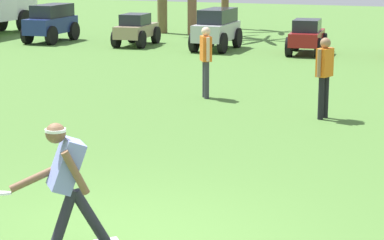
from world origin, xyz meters
TOP-DOWN VIEW (x-y plane):
  - frisbee_thrower at (-0.40, -0.51)m, footprint 0.99×0.68m
  - teammate_near_sideline at (-2.13, 8.25)m, footprint 0.35×0.45m
  - teammate_midfield at (0.71, 7.08)m, footprint 0.30×0.49m
  - parked_car_slot_a at (-11.11, 16.40)m, footprint 1.25×2.44m
  - parked_car_slot_b at (-7.77, 16.49)m, footprint 1.28×2.28m
  - parked_car_slot_c at (-4.79, 16.43)m, footprint 1.21×2.43m
  - parked_car_slot_d at (-1.76, 16.43)m, footprint 1.29×2.28m

SIDE VIEW (x-z plane):
  - parked_car_slot_b at x=-7.77m, z-range 0.01..1.11m
  - parked_car_slot_d at x=-1.76m, z-range 0.01..1.11m
  - parked_car_slot_a at x=-11.11m, z-range 0.05..1.39m
  - parked_car_slot_c at x=-4.79m, z-range 0.05..1.39m
  - frisbee_thrower at x=-0.40m, z-range 0.09..1.51m
  - teammate_near_sideline at x=-2.13m, z-range 0.16..1.72m
  - teammate_midfield at x=0.71m, z-range 0.16..1.72m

